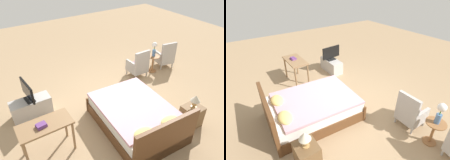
% 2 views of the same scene
% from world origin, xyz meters
% --- Properties ---
extents(ground_plane, '(16.00, 16.00, 0.00)m').
position_xyz_m(ground_plane, '(0.00, 0.00, 0.00)').
color(ground_plane, '#A38460').
extents(bed, '(1.66, 2.22, 0.96)m').
position_xyz_m(bed, '(0.11, 1.07, 0.30)').
color(bed, brown).
rests_on(bed, ground_plane).
extents(armchair_by_window_right, '(0.54, 0.54, 0.92)m').
position_xyz_m(armchair_by_window_right, '(-1.41, -0.73, 0.37)').
color(armchair_by_window_right, '#ADA8A3').
rests_on(armchair_by_window_right, ground_plane).
extents(side_table, '(0.40, 0.40, 0.57)m').
position_xyz_m(side_table, '(-2.00, -0.70, 0.36)').
color(side_table, '#936038').
rests_on(side_table, ground_plane).
extents(flower_vase, '(0.17, 0.17, 0.48)m').
position_xyz_m(flower_vase, '(-2.00, -0.70, 0.86)').
color(flower_vase, '#4C709E').
rests_on(flower_vase, side_table).
extents(nightstand, '(0.44, 0.41, 0.53)m').
position_xyz_m(nightstand, '(-1.02, 1.71, 0.26)').
color(nightstand, brown).
rests_on(nightstand, ground_plane).
extents(table_lamp, '(0.22, 0.22, 0.33)m').
position_xyz_m(table_lamp, '(-1.02, 1.71, 0.74)').
color(table_lamp, tan).
rests_on(table_lamp, nightstand).
extents(tv_stand, '(0.96, 0.40, 0.46)m').
position_xyz_m(tv_stand, '(2.02, -0.72, 0.23)').
color(tv_stand, '#B7B2AD').
rests_on(tv_stand, ground_plane).
extents(tv_flatscreen, '(0.23, 0.72, 0.50)m').
position_xyz_m(tv_flatscreen, '(2.02, -0.71, 0.71)').
color(tv_flatscreen, black).
rests_on(tv_flatscreen, tv_stand).
extents(vanity_desk, '(1.04, 0.52, 0.78)m').
position_xyz_m(vanity_desk, '(2.05, 0.65, 0.66)').
color(vanity_desk, '#8E6B47').
rests_on(vanity_desk, ground_plane).
extents(book_stack, '(0.21, 0.19, 0.07)m').
position_xyz_m(book_stack, '(2.12, 0.68, 0.81)').
color(book_stack, '#66387A').
rests_on(book_stack, vanity_desk).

